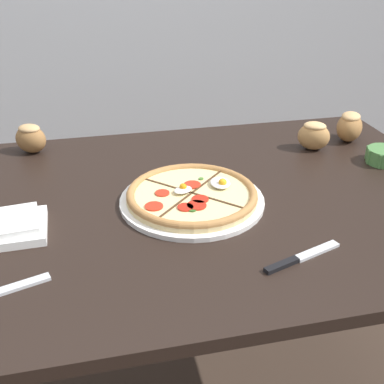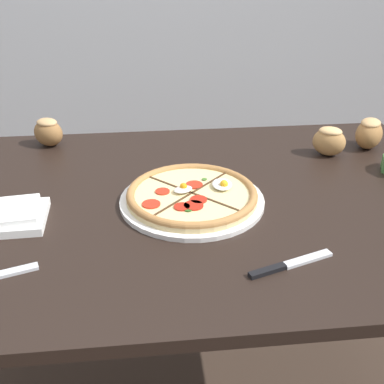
{
  "view_description": "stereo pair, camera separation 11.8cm",
  "coord_description": "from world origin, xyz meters",
  "px_view_note": "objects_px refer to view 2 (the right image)",
  "views": [
    {
      "loc": [
        -0.22,
        -1.04,
        1.35
      ],
      "look_at": [
        0.01,
        -0.03,
        0.79
      ],
      "focal_mm": 45.0,
      "sensor_mm": 36.0,
      "label": 1
    },
    {
      "loc": [
        -0.1,
        -1.06,
        1.35
      ],
      "look_at": [
        0.01,
        -0.03,
        0.79
      ],
      "focal_mm": 45.0,
      "sensor_mm": 36.0,
      "label": 2
    }
  ],
  "objects_px": {
    "bread_piece_mid": "(48,132)",
    "bread_piece_far": "(369,133)",
    "knife_main": "(290,264)",
    "dining_table": "(188,228)",
    "napkin_folded": "(7,216)",
    "pizza": "(192,196)",
    "bread_piece_near": "(329,141)"
  },
  "relations": [
    {
      "from": "bread_piece_mid",
      "to": "bread_piece_far",
      "type": "bearing_deg",
      "value": -7.26
    },
    {
      "from": "knife_main",
      "to": "bread_piece_far",
      "type": "bearing_deg",
      "value": 35.24
    },
    {
      "from": "dining_table",
      "to": "knife_main",
      "type": "bearing_deg",
      "value": -59.72
    },
    {
      "from": "napkin_folded",
      "to": "dining_table",
      "type": "bearing_deg",
      "value": 9.47
    },
    {
      "from": "dining_table",
      "to": "knife_main",
      "type": "xyz_separation_m",
      "value": [
        0.18,
        -0.3,
        0.09
      ]
    },
    {
      "from": "bread_piece_far",
      "to": "knife_main",
      "type": "distance_m",
      "value": 0.71
    },
    {
      "from": "bread_piece_mid",
      "to": "pizza",
      "type": "bearing_deg",
      "value": -45.59
    },
    {
      "from": "napkin_folded",
      "to": "knife_main",
      "type": "xyz_separation_m",
      "value": [
        0.6,
        -0.23,
        -0.01
      ]
    },
    {
      "from": "dining_table",
      "to": "bread_piece_mid",
      "type": "bearing_deg",
      "value": 135.52
    },
    {
      "from": "bread_piece_mid",
      "to": "napkin_folded",
      "type": "bearing_deg",
      "value": -93.23
    },
    {
      "from": "napkin_folded",
      "to": "knife_main",
      "type": "bearing_deg",
      "value": -21.16
    },
    {
      "from": "dining_table",
      "to": "pizza",
      "type": "relative_size",
      "value": 4.12
    },
    {
      "from": "bread_piece_near",
      "to": "knife_main",
      "type": "height_order",
      "value": "bread_piece_near"
    },
    {
      "from": "bread_piece_mid",
      "to": "knife_main",
      "type": "bearing_deg",
      "value": -50.36
    },
    {
      "from": "napkin_folded",
      "to": "bread_piece_mid",
      "type": "xyz_separation_m",
      "value": [
        0.03,
        0.46,
        0.03
      ]
    },
    {
      "from": "bread_piece_far",
      "to": "knife_main",
      "type": "relative_size",
      "value": 0.69
    },
    {
      "from": "dining_table",
      "to": "napkin_folded",
      "type": "bearing_deg",
      "value": -170.53
    },
    {
      "from": "dining_table",
      "to": "bread_piece_near",
      "type": "height_order",
      "value": "bread_piece_near"
    },
    {
      "from": "dining_table",
      "to": "bread_piece_mid",
      "type": "relative_size",
      "value": 12.09
    },
    {
      "from": "bread_piece_near",
      "to": "knife_main",
      "type": "relative_size",
      "value": 0.64
    },
    {
      "from": "bread_piece_mid",
      "to": "bread_piece_far",
      "type": "xyz_separation_m",
      "value": [
        0.99,
        -0.13,
        0.0
      ]
    },
    {
      "from": "pizza",
      "to": "napkin_folded",
      "type": "bearing_deg",
      "value": -173.98
    },
    {
      "from": "pizza",
      "to": "napkin_folded",
      "type": "distance_m",
      "value": 0.44
    },
    {
      "from": "knife_main",
      "to": "pizza",
      "type": "bearing_deg",
      "value": 102.25
    },
    {
      "from": "dining_table",
      "to": "bread_piece_mid",
      "type": "distance_m",
      "value": 0.58
    },
    {
      "from": "pizza",
      "to": "knife_main",
      "type": "xyz_separation_m",
      "value": [
        0.17,
        -0.28,
        -0.01
      ]
    },
    {
      "from": "pizza",
      "to": "bread_piece_far",
      "type": "relative_size",
      "value": 2.73
    },
    {
      "from": "pizza",
      "to": "bread_piece_far",
      "type": "distance_m",
      "value": 0.65
    },
    {
      "from": "pizza",
      "to": "napkin_folded",
      "type": "height_order",
      "value": "pizza"
    },
    {
      "from": "bread_piece_mid",
      "to": "bread_piece_near",
      "type": "bearing_deg",
      "value": -11.1
    },
    {
      "from": "dining_table",
      "to": "bread_piece_near",
      "type": "relative_size",
      "value": 12.28
    },
    {
      "from": "bread_piece_mid",
      "to": "bread_piece_far",
      "type": "distance_m",
      "value": 1.0
    }
  ]
}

